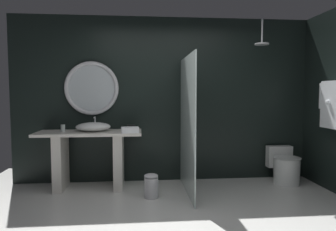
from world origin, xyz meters
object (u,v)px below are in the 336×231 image
round_wall_mirror (92,88)px  hanging_bathrobe (333,102)px  folded_hand_towel (130,130)px  rain_shower_head (262,42)px  toilet (285,167)px  waste_bin (151,186)px  vessel_sink (93,127)px  tumbler_cup (63,128)px  tissue_box (131,128)px

round_wall_mirror → hanging_bathrobe: size_ratio=1.15×
round_wall_mirror → folded_hand_towel: size_ratio=3.39×
rain_shower_head → toilet: rain_shower_head is taller
hanging_bathrobe → toilet: 1.24m
toilet → folded_hand_towel: (-2.41, -0.20, 0.64)m
rain_shower_head → waste_bin: rain_shower_head is taller
vessel_sink → folded_hand_towel: bearing=-22.4°
tumbler_cup → waste_bin: 1.56m
tissue_box → vessel_sink: bearing=-179.1°
tissue_box → waste_bin: tissue_box is taller
round_wall_mirror → hanging_bathrobe: bearing=-14.3°
tumbler_cup → waste_bin: tumbler_cup is taller
tissue_box → round_wall_mirror: size_ratio=0.15×
round_wall_mirror → waste_bin: (0.88, -0.78, -1.32)m
round_wall_mirror → folded_hand_towel: bearing=-38.4°
vessel_sink → waste_bin: (0.83, -0.53, -0.75)m
tissue_box → toilet: (2.40, -0.04, -0.64)m
hanging_bathrobe → round_wall_mirror: bearing=165.7°
toilet → tissue_box: bearing=179.1°
vessel_sink → waste_bin: 1.24m
vessel_sink → toilet: (2.95, -0.03, -0.66)m
tumbler_cup → tissue_box: 0.99m
vessel_sink → toilet: vessel_sink is taller
hanging_bathrobe → folded_hand_towel: (-2.78, 0.39, -0.39)m
round_wall_mirror → folded_hand_towel: round_wall_mirror is taller
round_wall_mirror → tissue_box: bearing=-21.6°
waste_bin → vessel_sink: bearing=147.3°
hanging_bathrobe → folded_hand_towel: 2.83m
hanging_bathrobe → tumbler_cup: bearing=170.6°
round_wall_mirror → rain_shower_head: 2.67m
vessel_sink → folded_hand_towel: (0.55, -0.23, -0.03)m
hanging_bathrobe → waste_bin: 2.73m
round_wall_mirror → vessel_sink: bearing=-78.4°
tissue_box → hanging_bathrobe: 2.87m
tissue_box → folded_hand_towel: 0.24m
waste_bin → hanging_bathrobe: bearing=-1.9°
vessel_sink → toilet: 3.03m
round_wall_mirror → waste_bin: size_ratio=2.53×
hanging_bathrobe → toilet: size_ratio=1.28×
round_wall_mirror → rain_shower_head: (2.55, -0.37, 0.69)m
tissue_box → hanging_bathrobe: bearing=-12.7°
vessel_sink → waste_bin: bearing=-32.7°
tumbler_cup → tissue_box: (0.99, -0.00, -0.01)m
vessel_sink → hanging_bathrobe: size_ratio=0.71×
rain_shower_head → waste_bin: bearing=-166.0°
rain_shower_head → folded_hand_towel: rain_shower_head is taller
rain_shower_head → folded_hand_towel: size_ratio=1.53×
round_wall_mirror → rain_shower_head: rain_shower_head is taller
tissue_box → round_wall_mirror: round_wall_mirror is taller
vessel_sink → rain_shower_head: bearing=-2.7°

